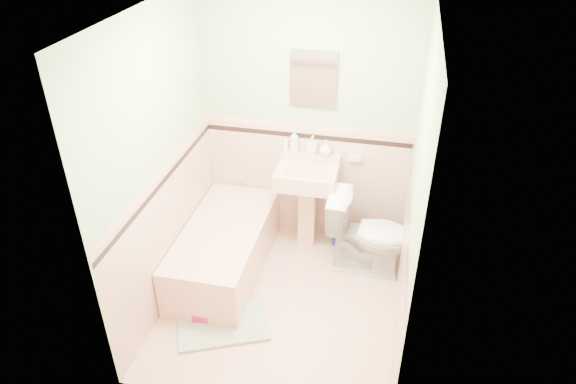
% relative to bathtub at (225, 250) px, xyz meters
% --- Properties ---
extents(floor, '(2.20, 2.20, 0.00)m').
position_rel_bathtub_xyz_m(floor, '(0.63, -0.33, -0.23)').
color(floor, '#E6AF97').
rests_on(floor, ground).
extents(ceiling, '(2.20, 2.20, 0.00)m').
position_rel_bathtub_xyz_m(ceiling, '(0.63, -0.33, 2.27)').
color(ceiling, white).
rests_on(ceiling, ground).
extents(wall_back, '(2.50, 0.00, 2.50)m').
position_rel_bathtub_xyz_m(wall_back, '(0.63, 0.77, 1.02)').
color(wall_back, beige).
rests_on(wall_back, ground).
extents(wall_front, '(2.50, 0.00, 2.50)m').
position_rel_bathtub_xyz_m(wall_front, '(0.63, -1.43, 1.02)').
color(wall_front, beige).
rests_on(wall_front, ground).
extents(wall_left, '(0.00, 2.50, 2.50)m').
position_rel_bathtub_xyz_m(wall_left, '(-0.37, -0.33, 1.02)').
color(wall_left, beige).
rests_on(wall_left, ground).
extents(wall_right, '(0.00, 2.50, 2.50)m').
position_rel_bathtub_xyz_m(wall_right, '(1.63, -0.33, 1.02)').
color(wall_right, beige).
rests_on(wall_right, ground).
extents(wainscot_back, '(2.00, 0.00, 2.00)m').
position_rel_bathtub_xyz_m(wainscot_back, '(0.63, 0.76, 0.38)').
color(wainscot_back, beige).
rests_on(wainscot_back, ground).
extents(wainscot_front, '(2.00, 0.00, 2.00)m').
position_rel_bathtub_xyz_m(wainscot_front, '(0.63, -1.42, 0.38)').
color(wainscot_front, beige).
rests_on(wainscot_front, ground).
extents(wainscot_left, '(0.00, 2.20, 2.20)m').
position_rel_bathtub_xyz_m(wainscot_left, '(-0.36, -0.33, 0.38)').
color(wainscot_left, beige).
rests_on(wainscot_left, ground).
extents(wainscot_right, '(0.00, 2.20, 2.20)m').
position_rel_bathtub_xyz_m(wainscot_right, '(1.62, -0.33, 0.38)').
color(wainscot_right, beige).
rests_on(wainscot_right, ground).
extents(accent_back, '(2.00, 0.00, 2.00)m').
position_rel_bathtub_xyz_m(accent_back, '(0.63, 0.75, 0.90)').
color(accent_back, black).
rests_on(accent_back, ground).
extents(accent_front, '(2.00, 0.00, 2.00)m').
position_rel_bathtub_xyz_m(accent_front, '(0.63, -1.41, 0.90)').
color(accent_front, black).
rests_on(accent_front, ground).
extents(accent_left, '(0.00, 2.20, 2.20)m').
position_rel_bathtub_xyz_m(accent_left, '(-0.35, -0.33, 0.89)').
color(accent_left, black).
rests_on(accent_left, ground).
extents(accent_right, '(0.00, 2.20, 2.20)m').
position_rel_bathtub_xyz_m(accent_right, '(1.61, -0.33, 0.89)').
color(accent_right, black).
rests_on(accent_right, ground).
extents(cap_back, '(2.00, 0.00, 2.00)m').
position_rel_bathtub_xyz_m(cap_back, '(0.63, 0.75, 0.99)').
color(cap_back, '#E6A590').
rests_on(cap_back, ground).
extents(cap_front, '(2.00, 0.00, 2.00)m').
position_rel_bathtub_xyz_m(cap_front, '(0.63, -1.41, 0.99)').
color(cap_front, '#E6A590').
rests_on(cap_front, ground).
extents(cap_left, '(0.00, 2.20, 2.20)m').
position_rel_bathtub_xyz_m(cap_left, '(-0.35, -0.33, 1.00)').
color(cap_left, '#E6A590').
rests_on(cap_left, ground).
extents(cap_right, '(0.00, 2.20, 2.20)m').
position_rel_bathtub_xyz_m(cap_right, '(1.61, -0.33, 1.00)').
color(cap_right, '#E6A590').
rests_on(cap_right, ground).
extents(bathtub, '(0.70, 1.50, 0.45)m').
position_rel_bathtub_xyz_m(bathtub, '(0.00, 0.00, 0.00)').
color(bathtub, '#E1AA91').
rests_on(bathtub, floor).
extents(tub_faucet, '(0.04, 0.12, 0.04)m').
position_rel_bathtub_xyz_m(tub_faucet, '(0.00, 0.72, 0.41)').
color(tub_faucet, silver).
rests_on(tub_faucet, wall_back).
extents(sink, '(0.57, 0.48, 0.90)m').
position_rel_bathtub_xyz_m(sink, '(0.68, 0.53, 0.22)').
color(sink, '#E1AA91').
rests_on(sink, floor).
extents(sink_faucet, '(0.02, 0.02, 0.10)m').
position_rel_bathtub_xyz_m(sink_faucet, '(0.68, 0.67, 0.72)').
color(sink_faucet, silver).
rests_on(sink_faucet, sink).
extents(medicine_cabinet, '(0.41, 0.04, 0.51)m').
position_rel_bathtub_xyz_m(medicine_cabinet, '(0.68, 0.74, 1.47)').
color(medicine_cabinet, white).
rests_on(medicine_cabinet, wall_back).
extents(soap_dish, '(0.12, 0.07, 0.04)m').
position_rel_bathtub_xyz_m(soap_dish, '(1.10, 0.73, 0.72)').
color(soap_dish, '#E1AA91').
rests_on(soap_dish, wall_back).
extents(soap_bottle_left, '(0.11, 0.11, 0.23)m').
position_rel_bathtub_xyz_m(soap_bottle_left, '(0.52, 0.71, 0.85)').
color(soap_bottle_left, '#B2B2B2').
rests_on(soap_bottle_left, sink).
extents(soap_bottle_mid, '(0.10, 0.11, 0.19)m').
position_rel_bathtub_xyz_m(soap_bottle_mid, '(0.70, 0.71, 0.83)').
color(soap_bottle_mid, '#B2B2B2').
rests_on(soap_bottle_mid, sink).
extents(soap_bottle_right, '(0.14, 0.14, 0.16)m').
position_rel_bathtub_xyz_m(soap_bottle_right, '(0.82, 0.71, 0.81)').
color(soap_bottle_right, '#B2B2B2').
rests_on(soap_bottle_right, sink).
extents(tube, '(0.04, 0.04, 0.12)m').
position_rel_bathtub_xyz_m(tube, '(0.44, 0.71, 0.80)').
color(tube, white).
rests_on(tube, sink).
extents(toilet, '(0.80, 0.48, 0.80)m').
position_rel_bathtub_xyz_m(toilet, '(1.32, 0.31, 0.17)').
color(toilet, white).
rests_on(toilet, floor).
extents(bucket, '(0.28, 0.28, 0.22)m').
position_rel_bathtub_xyz_m(bucket, '(1.03, 0.63, -0.12)').
color(bucket, '#191B98').
rests_on(bucket, floor).
extents(bath_mat, '(0.88, 0.75, 0.03)m').
position_rel_bathtub_xyz_m(bath_mat, '(0.21, -0.71, -0.21)').
color(bath_mat, '#94A589').
rests_on(bath_mat, floor).
extents(shoe, '(0.17, 0.09, 0.06)m').
position_rel_bathtub_xyz_m(shoe, '(0.03, -0.72, -0.16)').
color(shoe, '#BF1E59').
rests_on(shoe, bath_mat).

